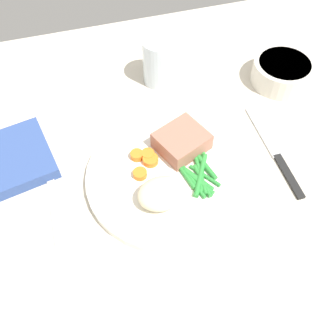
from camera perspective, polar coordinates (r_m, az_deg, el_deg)
name	(u,v)px	position (r cm, az deg, el deg)	size (l,w,h in cm)	color
dining_table	(160,184)	(63.47, -1.17, -2.43)	(120.00, 90.00, 2.00)	beige
dinner_plate	(168,174)	(62.37, 0.00, -0.96)	(26.69, 26.69, 1.60)	white
meat_portion	(182,141)	(63.56, 2.06, 4.01)	(7.76, 6.98, 3.16)	#A86B56
mashed_potatoes	(162,194)	(57.28, -0.96, -3.82)	(7.39, 5.81, 3.68)	beige
carrot_slices	(145,161)	(62.44, -3.50, 1.11)	(4.70, 5.90, 1.19)	orange
green_beans	(199,175)	(61.09, 4.67, -1.04)	(5.80, 9.36, 0.90)	#2D8C38
fork	(53,206)	(62.55, -16.68, -5.39)	(1.44, 16.60, 0.40)	silver
knife	(275,152)	(68.38, 15.60, 2.30)	(1.70, 20.50, 0.64)	black
water_glass	(160,64)	(76.25, -1.20, 15.22)	(6.59, 6.59, 9.32)	silver
salad_bowl	(283,71)	(80.04, 16.69, 13.67)	(11.74, 11.74, 4.51)	silver
napkin	(8,161)	(68.93, -22.71, 0.97)	(13.89, 12.95, 2.19)	#334C8C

